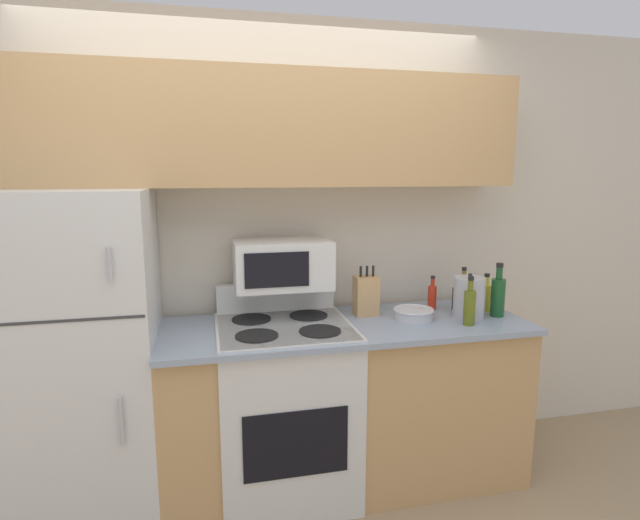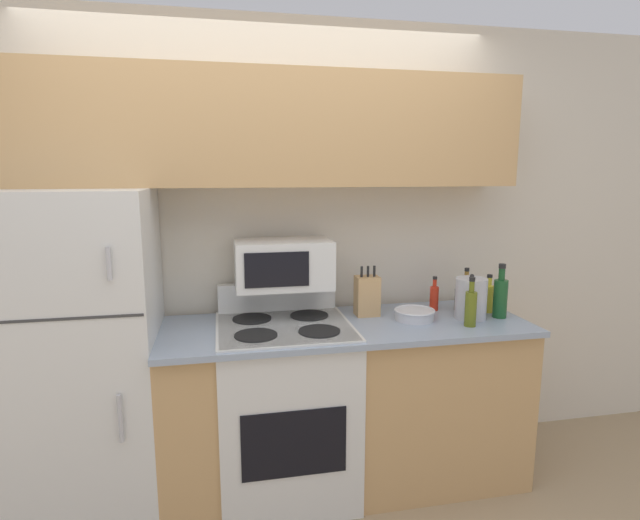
{
  "view_description": "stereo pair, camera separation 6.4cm",
  "coord_description": "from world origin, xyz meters",
  "px_view_note": "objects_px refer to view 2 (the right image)",
  "views": [
    {
      "loc": [
        -0.34,
        -2.15,
        1.71
      ],
      "look_at": [
        0.22,
        0.29,
        1.27
      ],
      "focal_mm": 28.0,
      "sensor_mm": 36.0,
      "label": 1
    },
    {
      "loc": [
        -0.28,
        -2.16,
        1.71
      ],
      "look_at": [
        0.22,
        0.29,
        1.27
      ],
      "focal_mm": 28.0,
      "sensor_mm": 36.0,
      "label": 2
    }
  ],
  "objects_px": {
    "stove": "(285,406)",
    "bottle_hot_sauce": "(434,297)",
    "bottle_vinegar": "(466,292)",
    "kettle": "(471,298)",
    "microwave": "(283,264)",
    "bottle_cooking_spray": "(489,297)",
    "knife_block": "(367,296)",
    "bowl": "(415,314)",
    "bottle_soy_sauce": "(459,298)",
    "refrigerator": "(80,358)",
    "bottle_olive_oil": "(471,307)",
    "bottle_wine_green": "(500,296)"
  },
  "relations": [
    {
      "from": "stove",
      "to": "bottle_hot_sauce",
      "type": "relative_size",
      "value": 5.45
    },
    {
      "from": "bottle_vinegar",
      "to": "kettle",
      "type": "bearing_deg",
      "value": -110.83
    },
    {
      "from": "microwave",
      "to": "bottle_cooking_spray",
      "type": "height_order",
      "value": "microwave"
    },
    {
      "from": "bottle_cooking_spray",
      "to": "bottle_hot_sauce",
      "type": "distance_m",
      "value": 0.3
    },
    {
      "from": "knife_block",
      "to": "bottle_hot_sauce",
      "type": "distance_m",
      "value": 0.41
    },
    {
      "from": "stove",
      "to": "kettle",
      "type": "xyz_separation_m",
      "value": [
        1.02,
        -0.05,
        0.55
      ]
    },
    {
      "from": "bowl",
      "to": "kettle",
      "type": "distance_m",
      "value": 0.32
    },
    {
      "from": "knife_block",
      "to": "bottle_cooking_spray",
      "type": "xyz_separation_m",
      "value": [
        0.7,
        -0.08,
        -0.03
      ]
    },
    {
      "from": "bottle_hot_sauce",
      "to": "kettle",
      "type": "distance_m",
      "value": 0.23
    },
    {
      "from": "microwave",
      "to": "kettle",
      "type": "bearing_deg",
      "value": -11.58
    },
    {
      "from": "knife_block",
      "to": "bottle_hot_sauce",
      "type": "height_order",
      "value": "knife_block"
    },
    {
      "from": "microwave",
      "to": "bottle_cooking_spray",
      "type": "distance_m",
      "value": 1.19
    },
    {
      "from": "bottle_soy_sauce",
      "to": "bottle_hot_sauce",
      "type": "bearing_deg",
      "value": 169.69
    },
    {
      "from": "refrigerator",
      "to": "bottle_cooking_spray",
      "type": "bearing_deg",
      "value": 0.52
    },
    {
      "from": "bottle_cooking_spray",
      "to": "microwave",
      "type": "bearing_deg",
      "value": 174.47
    },
    {
      "from": "knife_block",
      "to": "bottle_olive_oil",
      "type": "distance_m",
      "value": 0.56
    },
    {
      "from": "microwave",
      "to": "knife_block",
      "type": "height_order",
      "value": "microwave"
    },
    {
      "from": "refrigerator",
      "to": "bottle_cooking_spray",
      "type": "height_order",
      "value": "refrigerator"
    },
    {
      "from": "bottle_olive_oil",
      "to": "kettle",
      "type": "relative_size",
      "value": 1.05
    },
    {
      "from": "stove",
      "to": "kettle",
      "type": "height_order",
      "value": "kettle"
    },
    {
      "from": "bottle_vinegar",
      "to": "bottle_hot_sauce",
      "type": "relative_size",
      "value": 1.2
    },
    {
      "from": "knife_block",
      "to": "bottle_olive_oil",
      "type": "bearing_deg",
      "value": -32.53
    },
    {
      "from": "stove",
      "to": "bottle_hot_sauce",
      "type": "xyz_separation_m",
      "value": [
        0.89,
        0.14,
        0.52
      ]
    },
    {
      "from": "bowl",
      "to": "bottle_cooking_spray",
      "type": "xyz_separation_m",
      "value": [
        0.47,
        0.06,
        0.05
      ]
    },
    {
      "from": "bottle_vinegar",
      "to": "bottle_olive_oil",
      "type": "relative_size",
      "value": 0.92
    },
    {
      "from": "bowl",
      "to": "kettle",
      "type": "xyz_separation_m",
      "value": [
        0.31,
        -0.04,
        0.08
      ]
    },
    {
      "from": "bowl",
      "to": "bottle_soy_sauce",
      "type": "distance_m",
      "value": 0.35
    },
    {
      "from": "bottle_cooking_spray",
      "to": "knife_block",
      "type": "bearing_deg",
      "value": 173.5
    },
    {
      "from": "refrigerator",
      "to": "microwave",
      "type": "height_order",
      "value": "refrigerator"
    },
    {
      "from": "knife_block",
      "to": "bottle_wine_green",
      "type": "height_order",
      "value": "bottle_wine_green"
    },
    {
      "from": "bottle_soy_sauce",
      "to": "knife_block",
      "type": "bearing_deg",
      "value": 179.28
    },
    {
      "from": "knife_block",
      "to": "bottle_hot_sauce",
      "type": "xyz_separation_m",
      "value": [
        0.41,
        0.02,
        -0.03
      ]
    },
    {
      "from": "microwave",
      "to": "kettle",
      "type": "xyz_separation_m",
      "value": [
        1.0,
        -0.21,
        -0.19
      ]
    },
    {
      "from": "bottle_soy_sauce",
      "to": "bottle_olive_oil",
      "type": "height_order",
      "value": "bottle_olive_oil"
    },
    {
      "from": "bottle_vinegar",
      "to": "bottle_olive_oil",
      "type": "bearing_deg",
      "value": -113.72
    },
    {
      "from": "bottle_vinegar",
      "to": "bowl",
      "type": "bearing_deg",
      "value": -156.44
    },
    {
      "from": "bottle_vinegar",
      "to": "kettle",
      "type": "relative_size",
      "value": 0.97
    },
    {
      "from": "microwave",
      "to": "bottle_soy_sauce",
      "type": "height_order",
      "value": "microwave"
    },
    {
      "from": "refrigerator",
      "to": "bottle_olive_oil",
      "type": "relative_size",
      "value": 6.29
    },
    {
      "from": "knife_block",
      "to": "kettle",
      "type": "distance_m",
      "value": 0.56
    },
    {
      "from": "refrigerator",
      "to": "bottle_vinegar",
      "type": "bearing_deg",
      "value": 3.57
    },
    {
      "from": "bottle_hot_sauce",
      "to": "bottle_cooking_spray",
      "type": "bearing_deg",
      "value": -18.91
    },
    {
      "from": "microwave",
      "to": "bottle_cooking_spray",
      "type": "xyz_separation_m",
      "value": [
        1.16,
        -0.11,
        -0.22
      ]
    },
    {
      "from": "stove",
      "to": "bottle_olive_oil",
      "type": "relative_size",
      "value": 4.19
    },
    {
      "from": "bowl",
      "to": "bottle_cooking_spray",
      "type": "bearing_deg",
      "value": 6.96
    },
    {
      "from": "microwave",
      "to": "bottle_wine_green",
      "type": "distance_m",
      "value": 1.21
    },
    {
      "from": "bottle_vinegar",
      "to": "bottle_wine_green",
      "type": "relative_size",
      "value": 0.8
    },
    {
      "from": "stove",
      "to": "microwave",
      "type": "relative_size",
      "value": 2.12
    },
    {
      "from": "refrigerator",
      "to": "stove",
      "type": "relative_size",
      "value": 1.5
    },
    {
      "from": "microwave",
      "to": "knife_block",
      "type": "bearing_deg",
      "value": -4.08
    }
  ]
}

